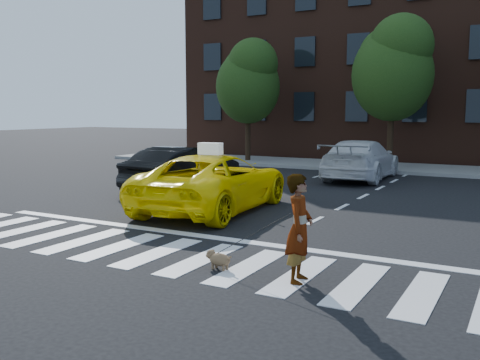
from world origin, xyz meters
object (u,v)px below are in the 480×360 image
at_px(tree_left, 248,79).
at_px(white_suv, 361,160).
at_px(taxi, 214,182).
at_px(woman, 299,229).
at_px(black_sedan, 183,169).
at_px(dog, 218,259).
at_px(tree_mid, 393,65).

xyz_separation_m(tree_left, white_suv, (7.22, -3.86, -3.64)).
relative_size(tree_left, taxi, 1.14).
height_order(white_suv, woman, woman).
relative_size(black_sedan, dog, 8.18).
distance_m(black_sedan, woman, 10.38).
height_order(tree_mid, taxi, tree_mid).
bearing_deg(tree_mid, taxi, -98.74).
distance_m(tree_left, taxi, 14.23).
height_order(tree_left, taxi, tree_left).
xyz_separation_m(black_sedan, woman, (7.35, -7.33, 0.11)).
bearing_deg(woman, black_sedan, 35.18).
bearing_deg(woman, tree_mid, -1.42).
height_order(white_suv, dog, white_suv).
distance_m(tree_mid, black_sedan, 11.80).
distance_m(white_suv, dog, 13.58).
distance_m(tree_mid, taxi, 13.36).
xyz_separation_m(taxi, dog, (2.99, -4.79, -0.60)).
relative_size(tree_mid, taxi, 1.24).
height_order(taxi, white_suv, white_suv).
bearing_deg(white_suv, tree_mid, -96.02).
bearing_deg(taxi, white_suv, -104.97).
height_order(tree_left, tree_mid, tree_mid).
distance_m(woman, dog, 1.67).
distance_m(taxi, dog, 5.68).
bearing_deg(tree_left, white_suv, -28.17).
xyz_separation_m(tree_mid, dog, (1.06, -17.37, -4.66)).
bearing_deg(black_sedan, woman, 141.03).
bearing_deg(dog, black_sedan, 136.65).
bearing_deg(dog, tree_mid, 101.81).
xyz_separation_m(tree_mid, black_sedan, (-4.77, -10.00, -4.08)).
relative_size(taxi, white_suv, 1.03).
height_order(tree_left, dog, tree_left).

